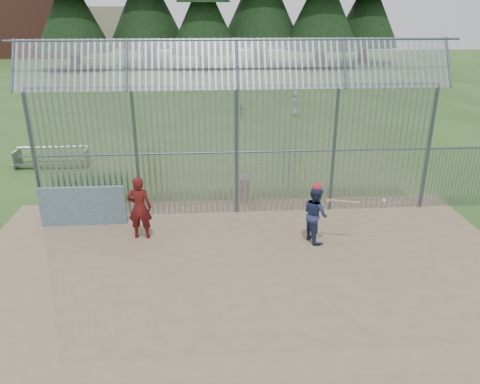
{
  "coord_description": "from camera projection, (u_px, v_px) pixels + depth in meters",
  "views": [
    {
      "loc": [
        -0.84,
        -10.07,
        6.15
      ],
      "look_at": [
        0.0,
        2.0,
        1.3
      ],
      "focal_mm": 35.0,
      "sensor_mm": 36.0,
      "label": 1
    }
  ],
  "objects": [
    {
      "name": "dirt_infield",
      "position": [
        247.0,
        281.0,
        11.2
      ],
      "size": [
        14.0,
        10.0,
        0.02
      ],
      "primitive_type": "cube",
      "color": "#756047",
      "rests_on": "ground"
    },
    {
      "name": "bg_kid_standing",
      "position": [
        296.0,
        104.0,
        27.5
      ],
      "size": [
        0.85,
        0.84,
        1.48
      ],
      "primitive_type": "imported",
      "rotation": [
        0.0,
        0.0,
        3.9
      ],
      "color": "gray",
      "rests_on": "ground"
    },
    {
      "name": "backstop_fence",
      "position": [
        297.0,
        140.0,
        14.08
      ],
      "size": [
        20.09,
        0.81,
        5.3
      ],
      "color": "#47566B",
      "rests_on": "ground"
    },
    {
      "name": "bleacher",
      "position": [
        52.0,
        156.0,
        19.06
      ],
      "size": [
        3.0,
        0.95,
        0.72
      ],
      "color": "slate",
      "rests_on": "ground"
    },
    {
      "name": "ground",
      "position": [
        246.0,
        270.0,
        11.66
      ],
      "size": [
        120.0,
        120.0,
        0.0
      ],
      "primitive_type": "plane",
      "color": "#2D511E",
      "rests_on": "ground"
    },
    {
      "name": "bg_kid_seated",
      "position": [
        241.0,
        111.0,
        27.04
      ],
      "size": [
        0.56,
        0.41,
        0.88
      ],
      "primitive_type": "imported",
      "rotation": [
        0.0,
        0.0,
        2.71
      ],
      "color": "slate",
      "rests_on": "ground"
    },
    {
      "name": "trash_can",
      "position": [
        244.0,
        188.0,
        15.88
      ],
      "size": [
        0.56,
        0.56,
        0.82
      ],
      "color": "gray",
      "rests_on": "ground"
    },
    {
      "name": "dugout_wall",
      "position": [
        83.0,
        206.0,
        13.82
      ],
      "size": [
        2.5,
        0.12,
        1.2
      ],
      "primitive_type": "cube",
      "color": "#38566B",
      "rests_on": "dirt_infield"
    },
    {
      "name": "batting_gear",
      "position": [
        324.0,
        191.0,
        12.53
      ],
      "size": [
        1.91,
        0.53,
        0.53
      ],
      "color": "red",
      "rests_on": "ground"
    },
    {
      "name": "onlooker",
      "position": [
        140.0,
        208.0,
        12.94
      ],
      "size": [
        0.69,
        0.47,
        1.82
      ],
      "primitive_type": "imported",
      "rotation": [
        0.0,
        0.0,
        3.08
      ],
      "color": "maroon",
      "rests_on": "dirt_infield"
    },
    {
      "name": "distant_buildings",
      "position": [
        35.0,
        26.0,
        61.14
      ],
      "size": [
        26.5,
        10.5,
        8.0
      ],
      "color": "brown",
      "rests_on": "ground"
    },
    {
      "name": "batter",
      "position": [
        315.0,
        214.0,
        12.81
      ],
      "size": [
        0.83,
        0.93,
        1.6
      ],
      "primitive_type": "imported",
      "rotation": [
        0.0,
        0.0,
        1.91
      ],
      "color": "navy",
      "rests_on": "dirt_infield"
    }
  ]
}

